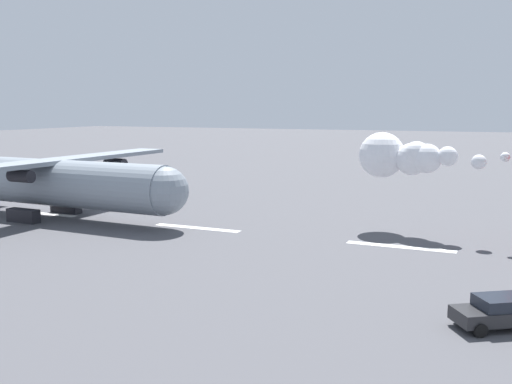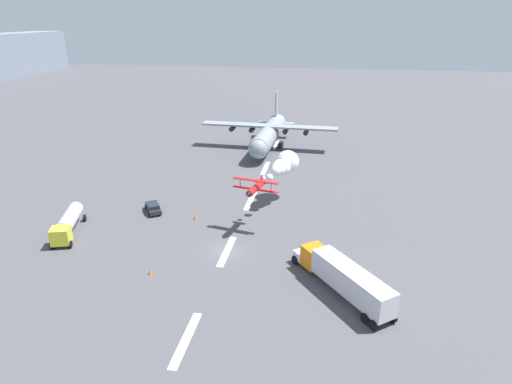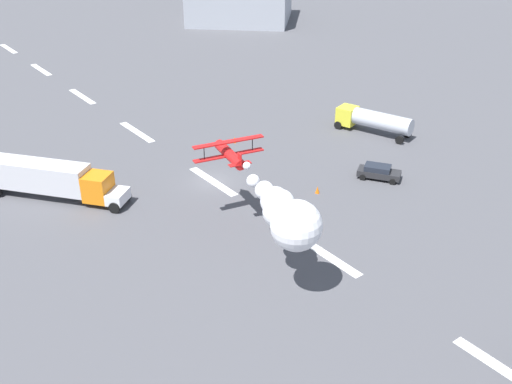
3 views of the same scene
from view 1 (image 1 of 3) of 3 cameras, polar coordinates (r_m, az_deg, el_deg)
The scene contains 6 objects.
runway_stripe_5 at distance 44.52m, azimuth 13.99°, elevation -5.24°, with size 8.00×0.90×0.01m, color white.
runway_stripe_6 at distance 50.13m, azimuth -5.82°, elevation -3.52°, with size 8.00×0.90×0.01m, color white.
runway_stripe_7 at distance 60.30m, azimuth -20.25°, elevation -1.99°, with size 8.00×0.90×0.01m, color white.
cargo_transport_plane at distance 56.06m, azimuth -18.49°, elevation 0.98°, with size 27.09×31.46×11.51m.
stunt_biplane_red at distance 48.76m, azimuth 14.71°, elevation 3.39°, with size 17.93×8.44×3.79m.
airport_staff_sedan at distance 30.00m, azimuth 23.06°, elevation -10.71°, with size 4.71×3.94×1.52m.
Camera 1 is at (10.37, 42.78, 10.25)m, focal length 40.72 mm.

